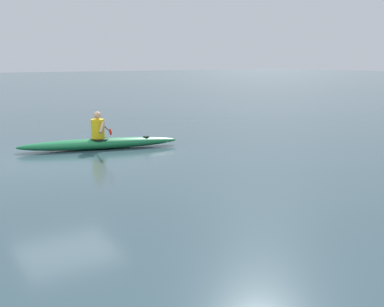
# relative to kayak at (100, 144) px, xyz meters

# --- Properties ---
(ground_plane) EXTENTS (160.00, 160.00, 0.00)m
(ground_plane) POSITION_rel_kayak_xyz_m (1.35, 0.93, -0.15)
(ground_plane) COLOR #334C56
(kayak) EXTENTS (4.45, 1.70, 0.30)m
(kayak) POSITION_rel_kayak_xyz_m (0.00, 0.00, 0.00)
(kayak) COLOR #19723F
(kayak) RESTS_ON ground
(kayaker) EXTENTS (0.70, 2.36, 0.75)m
(kayaker) POSITION_rel_kayak_xyz_m (0.02, -0.00, 0.46)
(kayaker) COLOR yellow
(kayaker) RESTS_ON kayak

